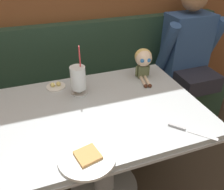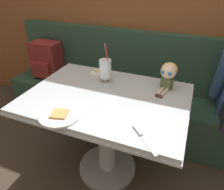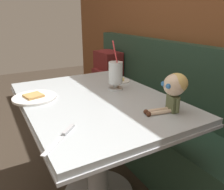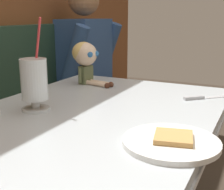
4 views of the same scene
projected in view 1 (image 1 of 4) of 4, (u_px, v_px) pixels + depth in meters
name	position (u px, v px, depth m)	size (l,w,h in m)	color
booth_bench	(82.00, 106.00, 1.98)	(2.60, 0.48, 1.00)	#233D2D
diner_table	(103.00, 134.00, 1.37)	(1.11, 0.81, 0.74)	#B2BCC1
toast_plate	(87.00, 156.00, 0.96)	(0.25, 0.25, 0.03)	white
milkshake_glass	(78.00, 79.00, 1.33)	(0.10, 0.10, 0.31)	silver
butter_saucer	(56.00, 86.00, 1.44)	(0.12, 0.12, 0.04)	white
butter_knife	(184.00, 129.00, 1.11)	(0.18, 0.18, 0.01)	silver
seated_doll	(143.00, 60.00, 1.49)	(0.13, 0.23, 0.20)	#5B6642
diner_patron	(188.00, 48.00, 1.98)	(0.55, 0.48, 0.81)	#2D4C7F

